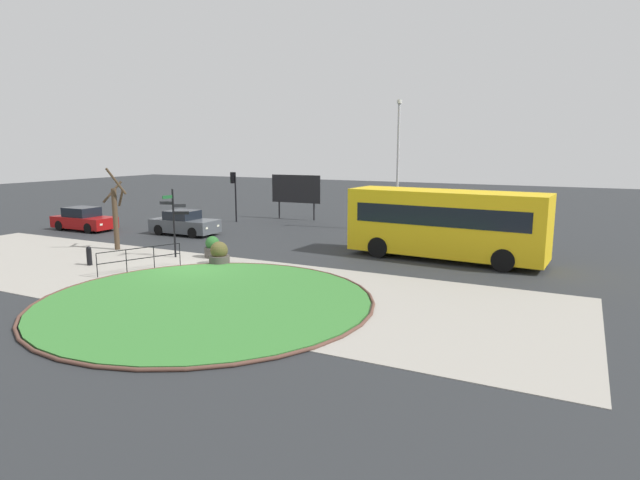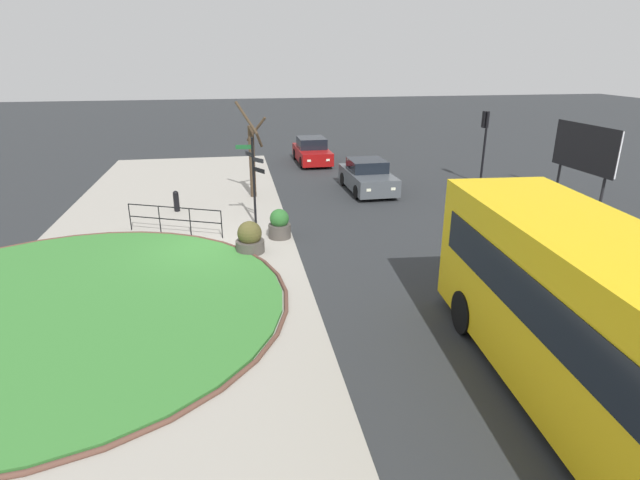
{
  "view_description": "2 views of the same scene",
  "coord_description": "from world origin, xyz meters",
  "views": [
    {
      "loc": [
        15.13,
        -17.48,
        5.27
      ],
      "look_at": [
        5.01,
        2.71,
        1.26
      ],
      "focal_mm": 29.48,
      "sensor_mm": 36.0,
      "label": 1
    },
    {
      "loc": [
        16.18,
        0.92,
        6.12
      ],
      "look_at": [
        4.25,
        2.97,
        1.65
      ],
      "focal_mm": 28.43,
      "sensor_mm": 36.0,
      "label": 2
    }
  ],
  "objects": [
    {
      "name": "planter_kerbside",
      "position": [
        -0.61,
        2.36,
        0.48
      ],
      "size": [
        0.79,
        0.79,
        1.05
      ],
      "color": "#47423D",
      "rests_on": "ground"
    },
    {
      "name": "traffic_light_near",
      "position": [
        -6.99,
        13.02,
        2.58
      ],
      "size": [
        0.49,
        0.27,
        3.51
      ],
      "rotation": [
        0.0,
        0.0,
        3.09
      ],
      "color": "black",
      "rests_on": "ground"
    },
    {
      "name": "bus_yellow",
      "position": [
        9.49,
        6.91,
        1.75
      ],
      "size": [
        9.24,
        3.05,
        3.26
      ],
      "rotation": [
        0.0,
        0.0,
        3.07
      ],
      "color": "yellow",
      "rests_on": "ground"
    },
    {
      "name": "railing_grass_edge",
      "position": [
        -1.6,
        -1.28,
        0.66
      ],
      "size": [
        1.48,
        3.34,
        1.03
      ],
      "rotation": [
        0.0,
        0.0,
        4.3
      ],
      "color": "black",
      "rests_on": "ground"
    },
    {
      "name": "ground",
      "position": [
        0.0,
        0.0,
        0.0
      ],
      "size": [
        120.0,
        120.0,
        0.0
      ],
      "primitive_type": "plane",
      "color": "#282B2D"
    },
    {
      "name": "grass_island",
      "position": [
        3.8,
        -3.64,
        0.05
      ],
      "size": [
        11.29,
        11.29,
        0.1
      ],
      "primitive_type": "cylinder",
      "color": "#387A33",
      "rests_on": "ground"
    },
    {
      "name": "street_tree_bare",
      "position": [
        -6.26,
        1.74,
        1.91
      ],
      "size": [
        1.38,
        1.37,
        4.26
      ],
      "color": "#423323",
      "rests_on": "ground"
    },
    {
      "name": "car_near_lane",
      "position": [
        -6.42,
        7.07,
        0.67
      ],
      "size": [
        4.16,
        1.99,
        1.47
      ],
      "rotation": [
        0.0,
        0.0,
        0.03
      ],
      "color": "#474C51",
      "rests_on": "ground"
    },
    {
      "name": "grass_kerb_ring",
      "position": [
        3.8,
        -3.64,
        0.06
      ],
      "size": [
        11.6,
        11.6,
        0.11
      ],
      "primitive_type": "torus",
      "color": "brown",
      "rests_on": "ground"
    },
    {
      "name": "signpost_directional",
      "position": [
        -2.25,
        1.6,
        1.95
      ],
      "size": [
        1.26,
        0.97,
        3.31
      ],
      "color": "black",
      "rests_on": "ground"
    },
    {
      "name": "planter_near_signpost",
      "position": [
        0.61,
        1.28,
        0.47
      ],
      "size": [
        0.93,
        0.93,
        1.06
      ],
      "color": "#47423D",
      "rests_on": "ground"
    },
    {
      "name": "billboard_left",
      "position": [
        -3.66,
        16.1,
        2.18
      ],
      "size": [
        3.9,
        0.34,
        3.26
      ],
      "rotation": [
        0.0,
        0.0,
        0.05
      ],
      "color": "black",
      "rests_on": "ground"
    },
    {
      "name": "car_far_lane",
      "position": [
        -13.34,
        5.5,
        0.67
      ],
      "size": [
        4.22,
        1.88,
        1.47
      ],
      "rotation": [
        0.0,
        0.0,
        0.02
      ],
      "color": "maroon",
      "rests_on": "ground"
    },
    {
      "name": "bollard_foreground",
      "position": [
        -4.5,
        -1.5,
        0.45
      ],
      "size": [
        0.23,
        0.23,
        0.88
      ],
      "color": "black",
      "rests_on": "ground"
    },
    {
      "name": "sidewalk_paving",
      "position": [
        0.0,
        -1.59,
        0.01
      ],
      "size": [
        32.0,
        8.82,
        0.02
      ],
      "primitive_type": "cube",
      "color": "#9E998E",
      "rests_on": "ground"
    }
  ]
}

